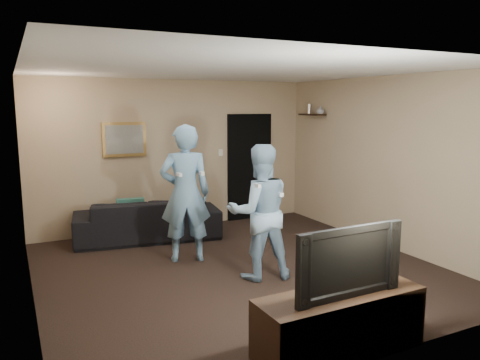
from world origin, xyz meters
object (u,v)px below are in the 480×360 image
tv_console (340,323)px  wii_player_left (185,194)px  sofa (148,219)px  wii_player_right (259,212)px  television (342,259)px

tv_console → wii_player_left: 3.04m
sofa → wii_player_left: bearing=108.1°
tv_console → wii_player_left: (-0.37, 2.93, 0.70)m
tv_console → sofa: bearing=96.8°
wii_player_right → television: bearing=-96.7°
sofa → wii_player_left: (0.20, -1.27, 0.62)m
sofa → tv_console: sofa is taller
sofa → television: size_ratio=2.12×
tv_console → wii_player_left: wii_player_left is taller
television → wii_player_left: wii_player_left is taller
sofa → wii_player_right: bearing=118.2°
tv_console → television: bearing=-1.0°
sofa → wii_player_right: (0.80, -2.32, 0.51)m
sofa → wii_player_left: 1.43m
television → wii_player_right: (0.22, 1.89, 0.00)m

